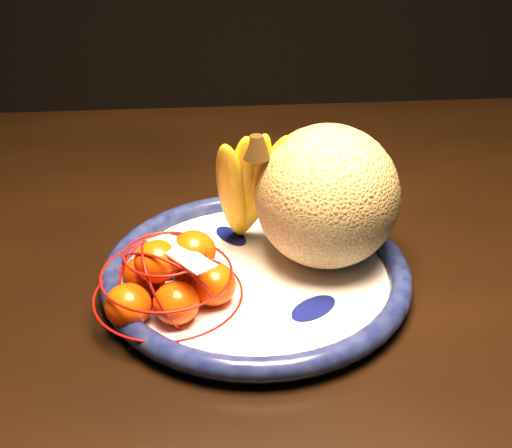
{
  "coord_description": "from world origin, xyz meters",
  "views": [
    {
      "loc": [
        -0.09,
        -0.82,
        1.16
      ],
      "look_at": [
        -0.07,
        -0.22,
        0.82
      ],
      "focal_mm": 45.0,
      "sensor_mm": 36.0,
      "label": 1
    }
  ],
  "objects_px": {
    "dining_table": "(287,275)",
    "cantaloupe": "(327,196)",
    "fruit_bowl": "(256,273)",
    "banana_bunch": "(247,183)",
    "mandarin_bag": "(171,279)"
  },
  "relations": [
    {
      "from": "dining_table",
      "to": "cantaloupe",
      "type": "relative_size",
      "value": 9.83
    },
    {
      "from": "fruit_bowl",
      "to": "banana_bunch",
      "type": "bearing_deg",
      "value": 98.52
    },
    {
      "from": "cantaloupe",
      "to": "fruit_bowl",
      "type": "bearing_deg",
      "value": -159.25
    },
    {
      "from": "fruit_bowl",
      "to": "mandarin_bag",
      "type": "xyz_separation_m",
      "value": [
        -0.09,
        -0.05,
        0.03
      ]
    },
    {
      "from": "mandarin_bag",
      "to": "banana_bunch",
      "type": "bearing_deg",
      "value": 53.37
    },
    {
      "from": "banana_bunch",
      "to": "fruit_bowl",
      "type": "bearing_deg",
      "value": -99.53
    },
    {
      "from": "fruit_bowl",
      "to": "banana_bunch",
      "type": "distance_m",
      "value": 0.1
    },
    {
      "from": "fruit_bowl",
      "to": "mandarin_bag",
      "type": "height_order",
      "value": "mandarin_bag"
    },
    {
      "from": "mandarin_bag",
      "to": "dining_table",
      "type": "bearing_deg",
      "value": 53.62
    },
    {
      "from": "dining_table",
      "to": "mandarin_bag",
      "type": "distance_m",
      "value": 0.25
    },
    {
      "from": "cantaloupe",
      "to": "banana_bunch",
      "type": "relative_size",
      "value": 0.96
    },
    {
      "from": "cantaloupe",
      "to": "banana_bunch",
      "type": "height_order",
      "value": "banana_bunch"
    },
    {
      "from": "fruit_bowl",
      "to": "dining_table",
      "type": "bearing_deg",
      "value": 70.76
    },
    {
      "from": "dining_table",
      "to": "cantaloupe",
      "type": "height_order",
      "value": "cantaloupe"
    },
    {
      "from": "banana_bunch",
      "to": "mandarin_bag",
      "type": "bearing_deg",
      "value": -144.68
    }
  ]
}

